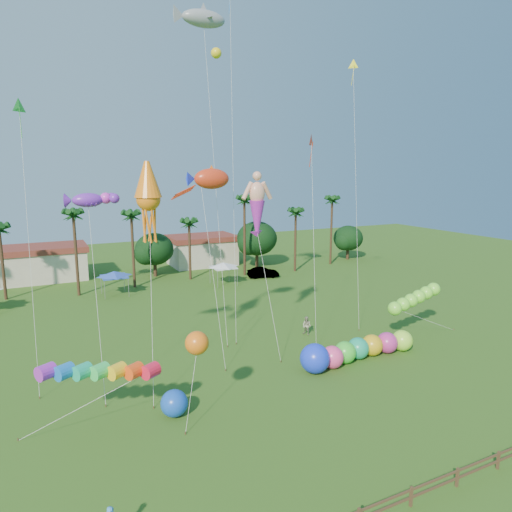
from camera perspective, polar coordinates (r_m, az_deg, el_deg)
name	(u,v)px	position (r m, az deg, el deg)	size (l,w,h in m)	color
ground	(333,438)	(28.58, 9.61, -21.57)	(160.00, 160.00, 0.00)	#285116
tree_line	(174,247)	(66.79, -10.26, 1.11)	(69.46, 8.91, 11.00)	#3A2819
buildings_row	(120,259)	(71.52, -16.67, -0.39)	(35.00, 7.00, 4.00)	beige
tent_row	(115,275)	(57.70, -17.21, -2.25)	(31.00, 4.00, 0.60)	white
fence	(411,494)	(24.54, 18.84, -26.37)	(36.12, 0.12, 1.00)	brown
car_b	(263,273)	(65.39, 0.89, -2.08)	(1.55, 4.45, 1.47)	#4C4C54
spectator_b	(307,326)	(43.31, 6.36, -8.67)	(0.85, 0.67, 1.76)	gray
caterpillar_inflatable	(354,350)	(38.19, 12.17, -11.44)	(11.18, 2.74, 2.27)	#FC428A
blue_ball	(174,403)	(30.35, -10.19, -17.66)	(1.71, 1.71, 1.71)	blue
rainbow_tube	(122,376)	(28.35, -16.37, -14.22)	(8.96, 3.28, 3.90)	red
green_worm	(395,309)	(42.54, 16.97, -6.30)	(10.82, 2.43, 3.84)	#7BF536
orange_ball_kite	(197,343)	(27.72, -7.40, -10.74)	(2.05, 1.84, 5.82)	orange
merman_kite	(257,209)	(38.45, 0.14, 5.90)	(2.62, 5.55, 14.61)	#F4A78A
fish_kite	(212,179)	(37.73, -5.56, 9.58)	(4.68, 6.47, 15.42)	red
shark_kite	(204,19)	(46.07, -6.56, 27.37)	(5.62, 8.02, 29.44)	gray
squid_kite	(148,199)	(32.88, -13.31, 6.95)	(2.55, 5.90, 15.92)	orange
lobster_kite	(88,200)	(32.35, -20.27, 6.56)	(3.89, 4.77, 13.90)	purple
delta_kite_red	(311,144)	(41.63, 6.95, 13.73)	(2.41, 4.75, 18.34)	red
delta_kite_yellow	(353,73)	(47.19, 12.09, 21.45)	(1.57, 4.23, 25.46)	#FFF31A
delta_kite_green	(19,112)	(35.71, -27.46, 15.69)	(1.11, 4.12, 19.96)	green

